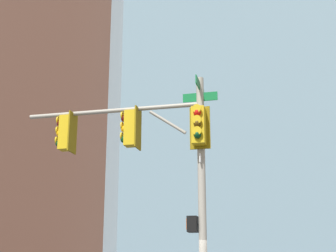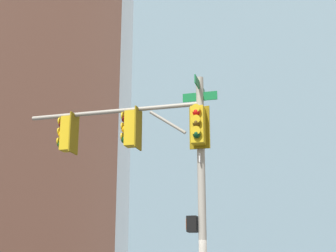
{
  "view_description": "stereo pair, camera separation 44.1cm",
  "coord_description": "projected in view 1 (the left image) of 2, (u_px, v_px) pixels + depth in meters",
  "views": [
    {
      "loc": [
        11.83,
        -5.89,
        1.68
      ],
      "look_at": [
        -0.2,
        -0.7,
        5.55
      ],
      "focal_mm": 53.75,
      "sensor_mm": 36.0,
      "label": 1
    },
    {
      "loc": [
        11.99,
        -5.48,
        1.68
      ],
      "look_at": [
        -0.2,
        -0.7,
        5.55
      ],
      "focal_mm": 53.75,
      "sensor_mm": 36.0,
      "label": 2
    }
  ],
  "objects": [
    {
      "name": "building_brick_nearside",
      "position": [
        184.0,
        91.0,
        64.18
      ],
      "size": [
        20.04,
        20.51,
        48.4
      ],
      "primitive_type": "cube",
      "color": "brown",
      "rests_on": "ground_plane"
    },
    {
      "name": "signal_pole_assembly",
      "position": [
        153.0,
        152.0,
        13.49
      ],
      "size": [
        3.62,
        4.47,
        6.86
      ],
      "rotation": [
        0.0,
        0.0,
        4.07
      ],
      "color": "#9E998C",
      "rests_on": "ground_plane"
    },
    {
      "name": "building_brick_midblock",
      "position": [
        14.0,
        59.0,
        49.4
      ],
      "size": [
        16.48,
        17.12,
        44.07
      ],
      "primitive_type": "cube",
      "color": "brown",
      "rests_on": "ground_plane"
    },
    {
      "name": "building_glass_tower",
      "position": [
        194.0,
        22.0,
        65.5
      ],
      "size": [
        33.75,
        29.98,
        66.53
      ],
      "primitive_type": "cube",
      "color": "#8CB2C6",
      "rests_on": "ground_plane"
    }
  ]
}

